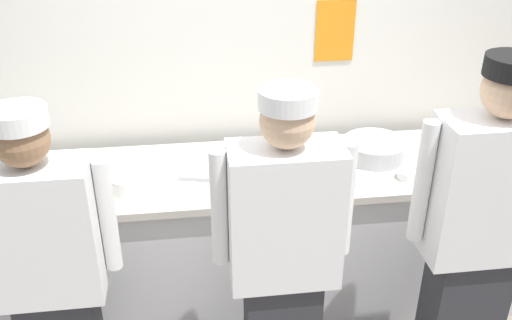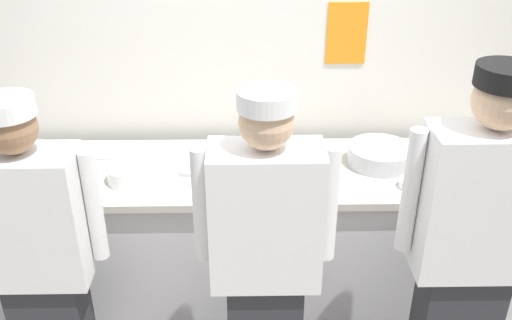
% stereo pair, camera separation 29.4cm
% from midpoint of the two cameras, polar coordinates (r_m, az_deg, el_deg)
% --- Properties ---
extents(wall_back, '(4.72, 0.11, 2.73)m').
position_cam_midpoint_polar(wall_back, '(3.28, 2.49, 10.24)').
color(wall_back, silver).
rests_on(wall_back, ground).
extents(prep_counter, '(3.01, 0.72, 0.91)m').
position_cam_midpoint_polar(prep_counter, '(3.25, 2.64, -7.96)').
color(prep_counter, silver).
rests_on(prep_counter, ground).
extents(chef_near_left, '(0.58, 0.24, 1.59)m').
position_cam_midpoint_polar(chef_near_left, '(2.58, -17.93, -9.60)').
color(chef_near_left, '#2D2D33').
rests_on(chef_near_left, ground).
extents(chef_center, '(0.59, 0.24, 1.63)m').
position_cam_midpoint_polar(chef_center, '(2.43, 4.45, -10.07)').
color(chef_center, '#2D2D33').
rests_on(chef_center, ground).
extents(chef_far_right, '(0.62, 0.24, 1.72)m').
position_cam_midpoint_polar(chef_far_right, '(2.61, 23.85, -8.27)').
color(chef_far_right, '#2D2D33').
rests_on(chef_far_right, ground).
extents(plate_stack_front, '(0.24, 0.24, 0.10)m').
position_cam_midpoint_polar(plate_stack_front, '(3.19, -19.00, 0.19)').
color(plate_stack_front, white).
rests_on(plate_stack_front, prep_counter).
extents(plate_stack_rear, '(0.24, 0.24, 0.08)m').
position_cam_midpoint_polar(plate_stack_rear, '(2.92, -9.73, -1.41)').
color(plate_stack_rear, white).
rests_on(plate_stack_rear, prep_counter).
extents(mixing_bowl_steel, '(0.35, 0.35, 0.10)m').
position_cam_midpoint_polar(mixing_bowl_steel, '(3.14, 15.00, 0.41)').
color(mixing_bowl_steel, '#B7BABF').
rests_on(mixing_bowl_steel, prep_counter).
extents(sheet_tray, '(0.57, 0.40, 0.02)m').
position_cam_midpoint_polar(sheet_tray, '(3.00, 0.45, -0.81)').
color(sheet_tray, '#B7BABF').
rests_on(sheet_tray, prep_counter).
extents(squeeze_bottle_primary, '(0.06, 0.06, 0.20)m').
position_cam_midpoint_polar(squeeze_bottle_primary, '(3.20, 23.07, 0.46)').
color(squeeze_bottle_primary, orange).
rests_on(squeeze_bottle_primary, prep_counter).
extents(ramekin_orange_sauce, '(0.09, 0.09, 0.04)m').
position_cam_midpoint_polar(ramekin_orange_sauce, '(3.31, 24.42, -0.39)').
color(ramekin_orange_sauce, white).
rests_on(ramekin_orange_sauce, prep_counter).
extents(ramekin_yellow_sauce, '(0.11, 0.11, 0.05)m').
position_cam_midpoint_polar(ramekin_yellow_sauce, '(2.97, 17.98, -2.29)').
color(ramekin_yellow_sauce, white).
rests_on(ramekin_yellow_sauce, prep_counter).
extents(deli_cup, '(0.09, 0.09, 0.11)m').
position_cam_midpoint_polar(deli_cup, '(2.98, 9.27, -0.52)').
color(deli_cup, white).
rests_on(deli_cup, prep_counter).
extents(chefs_knife, '(0.27, 0.03, 0.02)m').
position_cam_midpoint_polar(chefs_knife, '(3.19, -13.45, 0.18)').
color(chefs_knife, '#B7BABF').
rests_on(chefs_knife, prep_counter).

